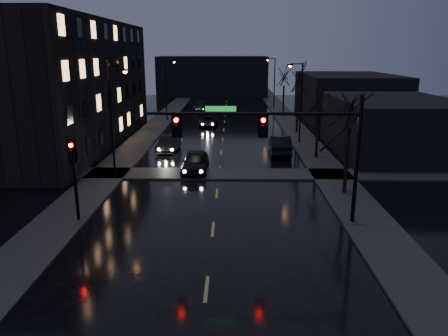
{
  "coord_description": "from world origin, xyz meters",
  "views": [
    {
      "loc": [
        0.98,
        -13.45,
        9.15
      ],
      "look_at": [
        0.58,
        8.59,
        3.2
      ],
      "focal_mm": 35.0,
      "sensor_mm": 36.0,
      "label": 1
    }
  ],
  "objects_px": {
    "oncoming_car_a": "(195,162)",
    "oncoming_car_b": "(169,144)",
    "oncoming_car_c": "(208,121)",
    "oncoming_car_d": "(200,106)",
    "lead_car": "(280,145)"
  },
  "relations": [
    {
      "from": "oncoming_car_c",
      "to": "lead_car",
      "type": "relative_size",
      "value": 0.9
    },
    {
      "from": "oncoming_car_c",
      "to": "oncoming_car_d",
      "type": "relative_size",
      "value": 0.88
    },
    {
      "from": "oncoming_car_c",
      "to": "lead_car",
      "type": "distance_m",
      "value": 16.56
    },
    {
      "from": "oncoming_car_a",
      "to": "lead_car",
      "type": "distance_m",
      "value": 9.5
    },
    {
      "from": "oncoming_car_a",
      "to": "oncoming_car_b",
      "type": "xyz_separation_m",
      "value": [
        -3.07,
        7.24,
        -0.11
      ]
    },
    {
      "from": "oncoming_car_b",
      "to": "lead_car",
      "type": "height_order",
      "value": "lead_car"
    },
    {
      "from": "oncoming_car_b",
      "to": "oncoming_car_a",
      "type": "bearing_deg",
      "value": -60.68
    },
    {
      "from": "lead_car",
      "to": "oncoming_car_a",
      "type": "bearing_deg",
      "value": 42.38
    },
    {
      "from": "oncoming_car_d",
      "to": "lead_car",
      "type": "height_order",
      "value": "lead_car"
    },
    {
      "from": "oncoming_car_a",
      "to": "oncoming_car_c",
      "type": "bearing_deg",
      "value": 91.24
    },
    {
      "from": "oncoming_car_b",
      "to": "oncoming_car_c",
      "type": "xyz_separation_m",
      "value": [
        2.98,
        13.85,
        -0.06
      ]
    },
    {
      "from": "oncoming_car_d",
      "to": "oncoming_car_a",
      "type": "bearing_deg",
      "value": -89.97
    },
    {
      "from": "lead_car",
      "to": "oncoming_car_b",
      "type": "bearing_deg",
      "value": -4.17
    },
    {
      "from": "oncoming_car_b",
      "to": "oncoming_car_d",
      "type": "relative_size",
      "value": 0.81
    },
    {
      "from": "oncoming_car_a",
      "to": "oncoming_car_b",
      "type": "relative_size",
      "value": 1.12
    }
  ]
}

